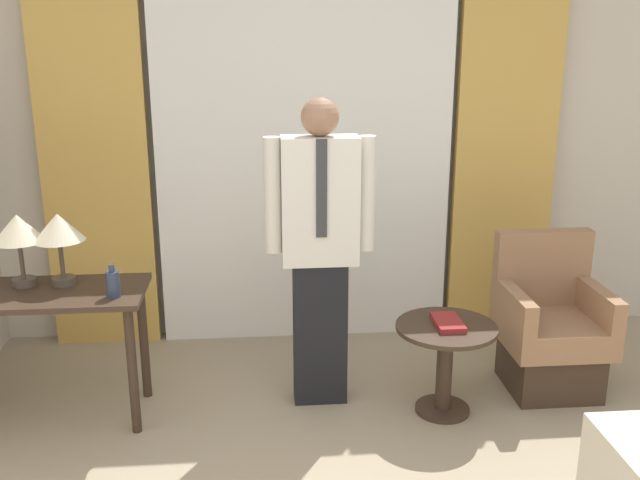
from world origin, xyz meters
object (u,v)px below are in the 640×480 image
(bottle_near_edge, at_px, (113,283))
(armchair, at_px, (550,332))
(table_lamp_right, at_px, (59,231))
(table_lamp_left, at_px, (18,231))
(desk, at_px, (42,314))
(person, at_px, (320,243))
(side_table, at_px, (445,353))
(book, at_px, (448,323))

(bottle_near_edge, bearing_deg, armchair, 5.38)
(table_lamp_right, bearing_deg, armchair, 0.32)
(table_lamp_left, distance_m, armchair, 2.99)
(armchair, bearing_deg, table_lamp_left, -179.70)
(desk, bearing_deg, person, 2.81)
(desk, xyz_separation_m, table_lamp_right, (0.10, 0.10, 0.42))
(desk, distance_m, armchair, 2.82)
(table_lamp_left, height_order, side_table, table_lamp_left)
(bottle_near_edge, bearing_deg, side_table, -0.50)
(table_lamp_left, height_order, book, table_lamp_left)
(side_table, height_order, book, book)
(person, bearing_deg, armchair, 1.80)
(book, bearing_deg, side_table, -147.27)
(bottle_near_edge, xyz_separation_m, book, (1.73, -0.01, -0.27))
(person, bearing_deg, bottle_near_edge, -170.16)
(armchair, height_order, side_table, armchair)
(desk, distance_m, person, 1.50)
(bottle_near_edge, bearing_deg, book, -0.36)
(table_lamp_left, xyz_separation_m, side_table, (2.23, -0.23, -0.67))
(armchair, bearing_deg, side_table, -160.46)
(table_lamp_right, bearing_deg, desk, -135.87)
(armchair, distance_m, book, 0.74)
(person, xyz_separation_m, side_table, (0.66, -0.20, -0.58))
(side_table, bearing_deg, table_lamp_right, 173.61)
(bottle_near_edge, relative_size, side_table, 0.32)
(table_lamp_left, distance_m, book, 2.30)
(side_table, bearing_deg, desk, 176.56)
(desk, bearing_deg, table_lamp_right, 44.13)
(table_lamp_left, height_order, person, person)
(bottle_near_edge, height_order, armchair, same)
(book, bearing_deg, person, 163.71)
(armchair, distance_m, side_table, 0.72)
(armchair, xyz_separation_m, side_table, (-0.68, -0.24, 0.01))
(bottle_near_edge, xyz_separation_m, armchair, (2.41, 0.23, -0.46))
(side_table, bearing_deg, book, 32.73)
(armchair, bearing_deg, book, -160.61)
(desk, bearing_deg, book, -3.31)
(armchair, height_order, book, armchair)
(bottle_near_edge, relative_size, person, 0.10)
(desk, xyz_separation_m, book, (2.13, -0.12, -0.08))
(desk, xyz_separation_m, armchair, (2.81, 0.11, -0.26))
(table_lamp_right, distance_m, side_table, 2.15)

